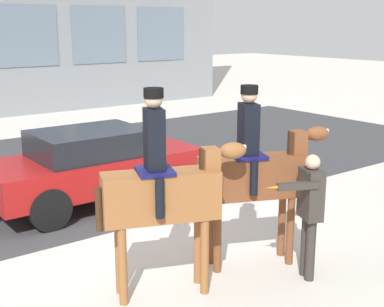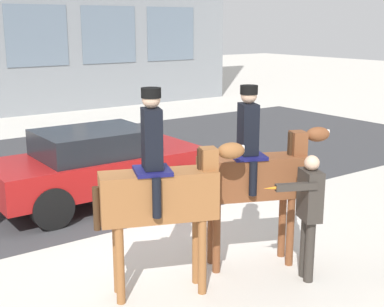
# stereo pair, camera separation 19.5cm
# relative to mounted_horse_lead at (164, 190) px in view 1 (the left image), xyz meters

# --- Properties ---
(ground_plane) EXTENTS (80.00, 80.00, 0.00)m
(ground_plane) POSITION_rel_mounted_horse_lead_xyz_m (0.76, 1.73, -1.39)
(ground_plane) COLOR beige
(road_surface) EXTENTS (23.75, 8.50, 0.01)m
(road_surface) POSITION_rel_mounted_horse_lead_xyz_m (0.76, 6.48, -1.39)
(road_surface) COLOR #38383A
(road_surface) RESTS_ON ground_plane
(mounted_horse_lead) EXTENTS (1.83, 0.97, 2.67)m
(mounted_horse_lead) POSITION_rel_mounted_horse_lead_xyz_m (0.00, 0.00, 0.00)
(mounted_horse_lead) COLOR brown
(mounted_horse_lead) RESTS_ON ground_plane
(mounted_horse_companion) EXTENTS (1.86, 1.04, 2.60)m
(mounted_horse_companion) POSITION_rel_mounted_horse_lead_xyz_m (1.52, -0.04, -0.01)
(mounted_horse_companion) COLOR brown
(mounted_horse_companion) RESTS_ON ground_plane
(pedestrian_bystander) EXTENTS (0.91, 0.46, 1.74)m
(pedestrian_bystander) POSITION_rel_mounted_horse_lead_xyz_m (1.78, -0.82, -0.37)
(pedestrian_bystander) COLOR #332D28
(pedestrian_bystander) RESTS_ON ground_plane
(street_car_near_lane) EXTENTS (4.06, 1.80, 1.46)m
(street_car_near_lane) POSITION_rel_mounted_horse_lead_xyz_m (0.90, 3.74, -0.61)
(street_car_near_lane) COLOR maroon
(street_car_near_lane) RESTS_ON ground_plane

